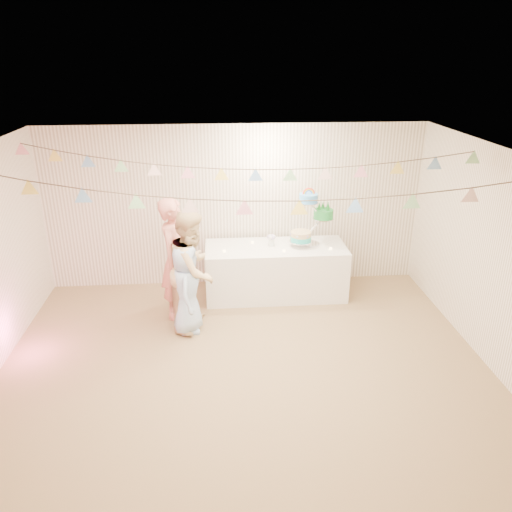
{
  "coord_description": "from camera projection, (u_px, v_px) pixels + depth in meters",
  "views": [
    {
      "loc": [
        -0.27,
        -5.15,
        3.63
      ],
      "look_at": [
        0.2,
        0.8,
        1.15
      ],
      "focal_mm": 35.0,
      "sensor_mm": 36.0,
      "label": 1
    }
  ],
  "objects": [
    {
      "name": "floor",
      "position": [
        245.0,
        367.0,
        6.15
      ],
      "size": [
        6.0,
        6.0,
        0.0
      ],
      "primitive_type": "plane",
      "color": "olive",
      "rests_on": "ground"
    },
    {
      "name": "ceiling",
      "position": [
        243.0,
        157.0,
        5.15
      ],
      "size": [
        6.0,
        6.0,
        0.0
      ],
      "primitive_type": "plane",
      "color": "white",
      "rests_on": "ground"
    },
    {
      "name": "back_wall",
      "position": [
        235.0,
        207.0,
        7.95
      ],
      "size": [
        6.0,
        6.0,
        0.0
      ],
      "primitive_type": "plane",
      "color": "white",
      "rests_on": "ground"
    },
    {
      "name": "front_wall",
      "position": [
        265.0,
        424.0,
        3.35
      ],
      "size": [
        6.0,
        6.0,
        0.0
      ],
      "primitive_type": "plane",
      "color": "white",
      "rests_on": "ground"
    },
    {
      "name": "right_wall",
      "position": [
        498.0,
        263.0,
        5.87
      ],
      "size": [
        5.0,
        5.0,
        0.0
      ],
      "primitive_type": "plane",
      "color": "white",
      "rests_on": "ground"
    },
    {
      "name": "table",
      "position": [
        275.0,
        271.0,
        7.84
      ],
      "size": [
        2.17,
        0.87,
        0.81
      ],
      "primitive_type": "cube",
      "color": "white",
      "rests_on": "floor"
    },
    {
      "name": "cake_stand",
      "position": [
        311.0,
        222.0,
        7.63
      ],
      "size": [
        0.76,
        0.45,
        0.85
      ],
      "primitive_type": null,
      "color": "silver",
      "rests_on": "table"
    },
    {
      "name": "cake_bottom",
      "position": [
        302.0,
        245.0,
        7.7
      ],
      "size": [
        0.31,
        0.31,
        0.15
      ],
      "primitive_type": null,
      "color": "#2AC8BB",
      "rests_on": "cake_stand"
    },
    {
      "name": "cake_middle",
      "position": [
        322.0,
        224.0,
        7.76
      ],
      "size": [
        0.27,
        0.27,
        0.22
      ],
      "primitive_type": null,
      "color": "#1E8C38",
      "rests_on": "cake_stand"
    },
    {
      "name": "cake_top_tier",
      "position": [
        308.0,
        211.0,
        7.52
      ],
      "size": [
        0.25,
        0.25,
        0.19
      ],
      "primitive_type": null,
      "color": "#4594DB",
      "rests_on": "cake_stand"
    },
    {
      "name": "platter",
      "position": [
        244.0,
        252.0,
        7.63
      ],
      "size": [
        0.3,
        0.3,
        0.02
      ],
      "primitive_type": "cylinder",
      "color": "white",
      "rests_on": "table"
    },
    {
      "name": "posy",
      "position": [
        271.0,
        244.0,
        7.72
      ],
      "size": [
        0.16,
        0.16,
        0.18
      ],
      "primitive_type": null,
      "color": "white",
      "rests_on": "table"
    },
    {
      "name": "person_adult_a",
      "position": [
        176.0,
        259.0,
        7.06
      ],
      "size": [
        0.61,
        0.75,
        1.77
      ],
      "primitive_type": "imported",
      "rotation": [
        0.0,
        0.0,
        1.25
      ],
      "color": "#D97E71",
      "rests_on": "floor"
    },
    {
      "name": "person_adult_b",
      "position": [
        193.0,
        270.0,
        6.8
      ],
      "size": [
        0.84,
        0.97,
        1.69
      ],
      "primitive_type": "imported",
      "rotation": [
        0.0,
        0.0,
        1.29
      ],
      "color": "#DDBB88",
      "rests_on": "floor"
    },
    {
      "name": "person_child",
      "position": [
        186.0,
        289.0,
        6.74
      ],
      "size": [
        0.42,
        0.63,
        1.26
      ],
      "primitive_type": "imported",
      "rotation": [
        0.0,
        0.0,
        1.54
      ],
      "color": "#AECCF6",
      "rests_on": "floor"
    },
    {
      "name": "bunting_back",
      "position": [
        238.0,
        159.0,
        6.26
      ],
      "size": [
        5.6,
        1.1,
        0.4
      ],
      "primitive_type": null,
      "color": "pink",
      "rests_on": "ceiling"
    },
    {
      "name": "bunting_front",
      "position": [
        244.0,
        188.0,
        5.08
      ],
      "size": [
        5.6,
        0.9,
        0.36
      ],
      "primitive_type": null,
      "color": "#72A5E5",
      "rests_on": "ceiling"
    },
    {
      "name": "tealight_0",
      "position": [
        224.0,
        251.0,
        7.48
      ],
      "size": [
        0.04,
        0.04,
        0.03
      ],
      "primitive_type": "cylinder",
      "color": "#FFD88C",
      "rests_on": "table"
    },
    {
      "name": "tealight_1",
      "position": [
        252.0,
        242.0,
        7.82
      ],
      "size": [
        0.04,
        0.04,
        0.03
      ],
      "primitive_type": "cylinder",
      "color": "#FFD88C",
      "rests_on": "table"
    },
    {
      "name": "tealight_2",
      "position": [
        284.0,
        251.0,
        7.49
      ],
      "size": [
        0.04,
        0.04,
        0.03
      ],
      "primitive_type": "cylinder",
      "color": "#FFD88C",
      "rests_on": "table"
    },
    {
      "name": "tealight_3",
      "position": [
        296.0,
        240.0,
        7.91
      ],
      "size": [
        0.04,
        0.04,
        0.03
      ],
      "primitive_type": "cylinder",
      "color": "#FFD88C",
      "rests_on": "table"
    },
    {
      "name": "tealight_4",
      "position": [
        331.0,
        248.0,
        7.58
      ],
      "size": [
        0.04,
        0.04,
        0.03
      ],
      "primitive_type": "cylinder",
      "color": "#FFD88C",
      "rests_on": "table"
    }
  ]
}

